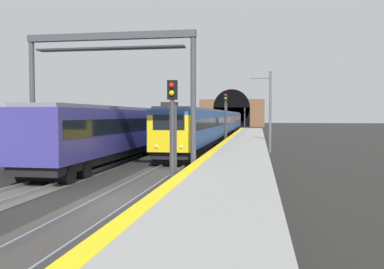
{
  "coord_description": "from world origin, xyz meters",
  "views": [
    {
      "loc": [
        -14.45,
        -5.26,
        3.31
      ],
      "look_at": [
        15.86,
        -0.28,
        1.84
      ],
      "focal_mm": 38.05,
      "sensor_mm": 36.0,
      "label": 1
    }
  ],
  "objects_px": {
    "train_main_approaching": "(219,123)",
    "overhead_signal_gantry": "(110,69)",
    "railway_signal_mid": "(226,116)",
    "railway_signal_far": "(245,116)",
    "train_adjacent_platform": "(147,127)",
    "railway_signal_near": "(173,129)",
    "catenary_mast_near": "(270,111)"
  },
  "relations": [
    {
      "from": "train_main_approaching",
      "to": "overhead_signal_gantry",
      "type": "xyz_separation_m",
      "value": [
        -34.97,
        2.34,
        3.47
      ]
    },
    {
      "from": "train_main_approaching",
      "to": "overhead_signal_gantry",
      "type": "relative_size",
      "value": 6.92
    },
    {
      "from": "train_main_approaching",
      "to": "railway_signal_mid",
      "type": "xyz_separation_m",
      "value": [
        -13.72,
        -1.94,
        0.99
      ]
    },
    {
      "from": "train_main_approaching",
      "to": "railway_signal_far",
      "type": "distance_m",
      "value": 43.01
    },
    {
      "from": "train_adjacent_platform",
      "to": "overhead_signal_gantry",
      "type": "xyz_separation_m",
      "value": [
        -15.28,
        -2.34,
        3.46
      ]
    },
    {
      "from": "railway_signal_near",
      "to": "train_main_approaching",
      "type": "bearing_deg",
      "value": -177.19
    },
    {
      "from": "train_main_approaching",
      "to": "overhead_signal_gantry",
      "type": "height_order",
      "value": "overhead_signal_gantry"
    },
    {
      "from": "catenary_mast_near",
      "to": "railway_signal_far",
      "type": "bearing_deg",
      "value": 3.96
    },
    {
      "from": "train_main_approaching",
      "to": "railway_signal_far",
      "type": "height_order",
      "value": "railway_signal_far"
    },
    {
      "from": "railway_signal_mid",
      "to": "overhead_signal_gantry",
      "type": "relative_size",
      "value": 0.61
    },
    {
      "from": "railway_signal_near",
      "to": "overhead_signal_gantry",
      "type": "xyz_separation_m",
      "value": [
        4.61,
        4.28,
        2.93
      ]
    },
    {
      "from": "train_adjacent_platform",
      "to": "catenary_mast_near",
      "type": "distance_m",
      "value": 11.03
    },
    {
      "from": "train_main_approaching",
      "to": "railway_signal_mid",
      "type": "distance_m",
      "value": 13.89
    },
    {
      "from": "train_adjacent_platform",
      "to": "railway_signal_far",
      "type": "xyz_separation_m",
      "value": [
        62.63,
        -6.63,
        0.87
      ]
    },
    {
      "from": "railway_signal_mid",
      "to": "catenary_mast_near",
      "type": "height_order",
      "value": "catenary_mast_near"
    },
    {
      "from": "railway_signal_far",
      "to": "overhead_signal_gantry",
      "type": "bearing_deg",
      "value": -3.15
    },
    {
      "from": "train_main_approaching",
      "to": "railway_signal_near",
      "type": "xyz_separation_m",
      "value": [
        -39.58,
        -1.94,
        0.54
      ]
    },
    {
      "from": "railway_signal_mid",
      "to": "catenary_mast_near",
      "type": "bearing_deg",
      "value": 39.49
    },
    {
      "from": "overhead_signal_gantry",
      "to": "train_adjacent_platform",
      "type": "bearing_deg",
      "value": 8.71
    },
    {
      "from": "train_main_approaching",
      "to": "train_adjacent_platform",
      "type": "distance_m",
      "value": 20.23
    },
    {
      "from": "train_adjacent_platform",
      "to": "overhead_signal_gantry",
      "type": "distance_m",
      "value": 15.85
    },
    {
      "from": "train_main_approaching",
      "to": "railway_signal_mid",
      "type": "bearing_deg",
      "value": 8.63
    },
    {
      "from": "railway_signal_far",
      "to": "catenary_mast_near",
      "type": "height_order",
      "value": "catenary_mast_near"
    },
    {
      "from": "train_main_approaching",
      "to": "railway_signal_far",
      "type": "xyz_separation_m",
      "value": [
        42.95,
        -1.94,
        0.87
      ]
    },
    {
      "from": "railway_signal_far",
      "to": "catenary_mast_near",
      "type": "xyz_separation_m",
      "value": [
        -61.87,
        -4.28,
        0.57
      ]
    },
    {
      "from": "train_main_approaching",
      "to": "train_adjacent_platform",
      "type": "height_order",
      "value": "train_adjacent_platform"
    },
    {
      "from": "railway_signal_near",
      "to": "railway_signal_mid",
      "type": "bearing_deg",
      "value": -180.0
    },
    {
      "from": "overhead_signal_gantry",
      "to": "train_main_approaching",
      "type": "bearing_deg",
      "value": -3.83
    },
    {
      "from": "railway_signal_near",
      "to": "train_adjacent_platform",
      "type": "bearing_deg",
      "value": -161.58
    },
    {
      "from": "railway_signal_far",
      "to": "overhead_signal_gantry",
      "type": "relative_size",
      "value": 0.56
    },
    {
      "from": "train_adjacent_platform",
      "to": "railway_signal_mid",
      "type": "distance_m",
      "value": 8.97
    },
    {
      "from": "railway_signal_near",
      "to": "overhead_signal_gantry",
      "type": "distance_m",
      "value": 6.94
    }
  ]
}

